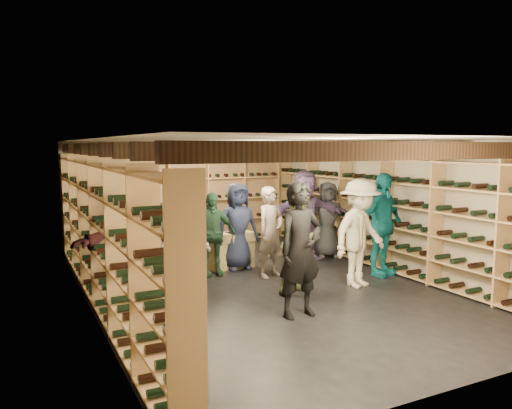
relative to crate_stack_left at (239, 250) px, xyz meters
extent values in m
plane|color=black|center=(-0.16, -1.30, -0.34)|extent=(8.00, 8.00, 0.00)
cube|color=tan|center=(-0.16, 2.70, 0.86)|extent=(5.50, 0.02, 2.40)
cube|color=tan|center=(-0.16, -5.30, 0.86)|extent=(5.50, 0.02, 2.40)
cube|color=tan|center=(-2.91, -1.30, 0.86)|extent=(0.02, 8.00, 2.40)
cube|color=tan|center=(2.59, -1.30, 0.86)|extent=(0.02, 8.00, 2.40)
cube|color=beige|center=(-0.16, -1.30, 2.06)|extent=(5.50, 8.00, 0.01)
cube|color=black|center=(-0.16, -4.80, 1.92)|extent=(5.40, 0.12, 0.18)
cube|color=black|center=(-0.16, -3.92, 1.92)|extent=(5.40, 0.12, 0.18)
cube|color=black|center=(-0.16, -3.05, 1.92)|extent=(5.40, 0.12, 0.18)
cube|color=black|center=(-0.16, -2.17, 1.92)|extent=(5.40, 0.12, 0.18)
cube|color=black|center=(-0.16, -1.30, 1.92)|extent=(5.40, 0.12, 0.18)
cube|color=black|center=(-0.16, -0.43, 1.92)|extent=(5.40, 0.12, 0.18)
cube|color=black|center=(-0.16, 0.45, 1.92)|extent=(5.40, 0.12, 0.18)
cube|color=black|center=(-0.16, 1.32, 1.92)|extent=(5.40, 0.12, 0.18)
cube|color=black|center=(-0.16, 2.20, 1.92)|extent=(5.40, 0.12, 0.18)
cube|color=tan|center=(-2.73, -1.30, 0.73)|extent=(0.32, 7.50, 2.15)
cube|color=tan|center=(2.41, -1.30, 0.73)|extent=(0.32, 7.50, 2.15)
cube|color=tan|center=(-0.16, 2.53, 0.73)|extent=(4.70, 0.30, 2.15)
cube|color=tan|center=(0.00, 0.00, -0.25)|extent=(0.54, 0.40, 0.17)
cube|color=tan|center=(0.00, 0.00, -0.08)|extent=(0.54, 0.40, 0.17)
cube|color=tan|center=(0.00, 0.00, 0.09)|extent=(0.54, 0.40, 0.17)
cube|color=tan|center=(0.00, 0.00, 0.26)|extent=(0.54, 0.40, 0.17)
cube|color=tan|center=(-0.35, 0.02, -0.25)|extent=(0.55, 0.40, 0.17)
cube|color=tan|center=(-0.35, 0.02, -0.08)|extent=(0.55, 0.40, 0.17)
cube|color=tan|center=(-0.35, 0.02, 0.09)|extent=(0.55, 0.40, 0.17)
cube|color=tan|center=(-0.35, 0.02, 0.26)|extent=(0.55, 0.40, 0.17)
cube|color=tan|center=(1.12, 0.67, -0.25)|extent=(0.58, 0.47, 0.17)
imported|color=black|center=(-0.40, -2.87, 0.58)|extent=(0.70, 0.49, 1.84)
imported|color=#4D5733|center=(0.17, -1.97, 0.46)|extent=(0.91, 0.79, 1.60)
imported|color=beige|center=(1.24, -2.07, 0.55)|extent=(1.28, 0.93, 1.78)
imported|color=#11767F|center=(2.02, -1.67, 0.58)|extent=(1.15, 0.66, 1.84)
imported|color=brown|center=(-2.34, -1.45, 0.54)|extent=(1.72, 0.99, 1.77)
imported|color=#1E2642|center=(-0.07, -0.11, 0.48)|extent=(0.81, 0.53, 1.63)
imported|color=gray|center=(0.22, -0.86, 0.46)|extent=(0.68, 0.56, 1.60)
imported|color=#BEB5AC|center=(-1.28, -0.61, 0.43)|extent=(1.09, 0.77, 1.53)
imported|color=#285238|center=(-0.68, -0.32, 0.41)|extent=(0.91, 0.45, 1.50)
imported|color=#634D7B|center=(1.47, 0.00, 0.58)|extent=(1.78, 0.92, 1.84)
imported|color=#37383D|center=(2.02, 0.00, 0.45)|extent=(0.88, 0.70, 1.57)
camera|label=1|loc=(-3.86, -8.50, 1.97)|focal=35.00mm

